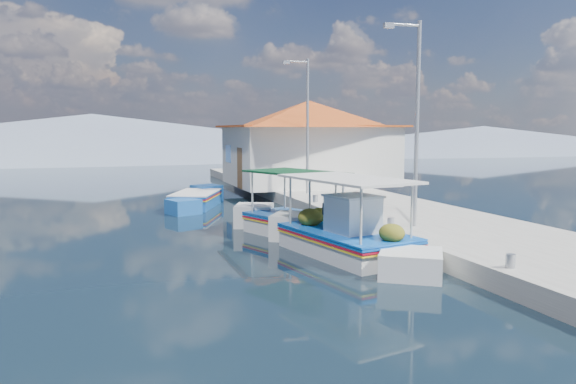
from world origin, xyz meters
name	(u,v)px	position (x,y,z in m)	size (l,w,h in m)	color
ground	(292,272)	(0.00, 0.00, 0.00)	(160.00, 160.00, 0.00)	black
quay	(387,213)	(5.90, 6.00, 0.25)	(5.00, 44.00, 0.50)	#AAA79F
bollards	(344,208)	(3.80, 5.25, 0.65)	(0.20, 17.20, 0.30)	#A5A8AD
main_caique	(346,238)	(1.99, 1.22, 0.45)	(2.95, 6.96, 2.34)	white
caique_green_canopy	(296,224)	(1.66, 4.29, 0.34)	(3.28, 5.67, 2.29)	white
caique_blue_hull	(195,201)	(-0.39, 11.75, 0.27)	(3.09, 5.11, 1.00)	#1A54A1
harbor_building	(309,141)	(6.20, 15.00, 2.78)	(10.49, 10.49, 4.40)	silver
lamp_post_near	(414,113)	(4.51, 2.00, 3.85)	(1.21, 0.14, 6.00)	#A5A8AD
lamp_post_far	(306,119)	(4.51, 11.00, 3.85)	(1.21, 0.14, 6.00)	#A5A8AD
mountain_ridge	(192,140)	(6.54, 56.00, 2.04)	(171.40, 96.00, 5.50)	slate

